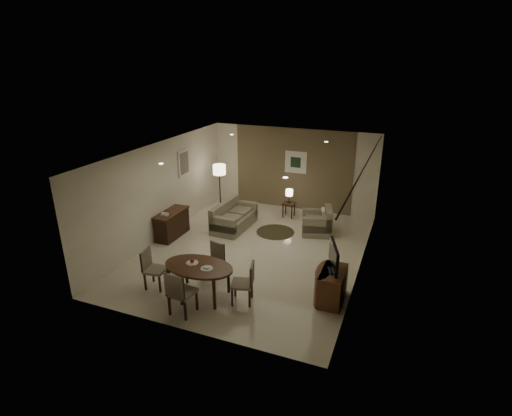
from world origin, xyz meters
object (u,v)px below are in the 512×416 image
at_px(dining_table, 199,281).
at_px(sofa, 234,216).
at_px(chair_left, 155,269).
at_px(console_desk, 172,224).
at_px(chair_near, 182,292).
at_px(floor_lamp, 220,189).
at_px(side_table, 289,210).
at_px(tv_cabinet, 332,286).
at_px(chair_far, 213,263).
at_px(chair_right, 242,283).
at_px(armchair, 317,221).

height_order(dining_table, sofa, sofa).
bearing_deg(chair_left, console_desk, 18.38).
bearing_deg(dining_table, sofa, 102.92).
relative_size(chair_near, floor_lamp, 0.60).
relative_size(chair_left, side_table, 1.90).
bearing_deg(chair_left, tv_cabinet, -82.91).
bearing_deg(chair_far, console_desk, 153.56).
bearing_deg(console_desk, chair_far, -37.66).
distance_m(dining_table, chair_right, 0.96).
relative_size(chair_right, floor_lamp, 0.56).
bearing_deg(side_table, chair_left, -106.46).
xyz_separation_m(chair_left, side_table, (1.50, 5.08, -0.21)).
bearing_deg(chair_right, console_desk, -140.15).
distance_m(chair_far, armchair, 3.78).
distance_m(tv_cabinet, floor_lamp, 5.83).
bearing_deg(console_desk, dining_table, -46.92).
xyz_separation_m(dining_table, chair_far, (-0.04, 0.69, 0.07)).
bearing_deg(dining_table, tv_cabinet, 17.73).
xyz_separation_m(armchair, side_table, (-1.12, 0.90, -0.15)).
distance_m(chair_far, chair_left, 1.27).
distance_m(chair_right, floor_lamp, 5.25).
bearing_deg(chair_far, chair_near, -77.26).
relative_size(chair_left, floor_lamp, 0.55).
xyz_separation_m(chair_near, floor_lamp, (-1.78, 5.25, 0.32)).
distance_m(chair_right, side_table, 4.94).
distance_m(console_desk, chair_left, 2.68).
xyz_separation_m(tv_cabinet, armchair, (-1.12, 3.25, 0.04)).
height_order(console_desk, chair_far, chair_far).
xyz_separation_m(tv_cabinet, sofa, (-3.50, 2.71, 0.03)).
height_order(chair_right, armchair, chair_right).
bearing_deg(armchair, console_desk, -80.80).
distance_m(console_desk, side_table, 3.75).
relative_size(tv_cabinet, armchair, 1.03).
xyz_separation_m(dining_table, floor_lamp, (-1.78, 4.58, 0.44)).
xyz_separation_m(console_desk, tv_cabinet, (4.89, -1.50, -0.03)).
bearing_deg(chair_near, tv_cabinet, -144.99).
relative_size(chair_left, sofa, 0.54).
xyz_separation_m(sofa, side_table, (1.26, 1.44, -0.15)).
distance_m(tv_cabinet, sofa, 4.43).
bearing_deg(sofa, chair_right, -150.64).
xyz_separation_m(side_table, floor_lamp, (-2.22, -0.43, 0.57)).
bearing_deg(floor_lamp, tv_cabinet, -39.81).
distance_m(tv_cabinet, chair_right, 1.89).
bearing_deg(chair_right, tv_cabinet, 98.66).
height_order(chair_far, side_table, chair_far).
height_order(console_desk, armchair, armchair).
distance_m(sofa, armchair, 2.44).
bearing_deg(console_desk, armchair, 24.95).
xyz_separation_m(console_desk, chair_left, (1.14, -2.43, 0.07)).
height_order(tv_cabinet, chair_near, chair_near).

